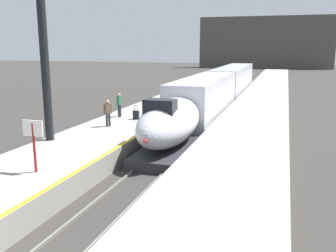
# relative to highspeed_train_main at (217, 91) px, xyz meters

# --- Properties ---
(platform_left) EXTENTS (4.80, 110.00, 1.05)m
(platform_left) POSITION_rel_highspeed_train_main_xyz_m (-4.05, -4.15, -1.39)
(platform_left) COLOR gray
(platform_left) RESTS_ON ground
(platform_right) EXTENTS (4.80, 110.00, 1.05)m
(platform_right) POSITION_rel_highspeed_train_main_xyz_m (4.05, -4.15, -1.39)
(platform_right) COLOR gray
(platform_right) RESTS_ON ground
(platform_left_safety_stripe) EXTENTS (0.20, 107.80, 0.01)m
(platform_left_safety_stripe) POSITION_rel_highspeed_train_main_xyz_m (-1.77, -4.15, -0.86)
(platform_left_safety_stripe) COLOR yellow
(platform_left_safety_stripe) RESTS_ON platform_left
(rail_main_left) EXTENTS (0.08, 110.00, 0.12)m
(rail_main_left) POSITION_rel_highspeed_train_main_xyz_m (-0.75, -1.40, -1.86)
(rail_main_left) COLOR slate
(rail_main_left) RESTS_ON ground
(rail_main_right) EXTENTS (0.08, 110.00, 0.12)m
(rail_main_right) POSITION_rel_highspeed_train_main_xyz_m (0.75, -1.40, -1.86)
(rail_main_right) COLOR slate
(rail_main_right) RESTS_ON ground
(highspeed_train_main) EXTENTS (2.92, 39.08, 3.60)m
(highspeed_train_main) POSITION_rel_highspeed_train_main_xyz_m (0.00, 0.00, 0.00)
(highspeed_train_main) COLOR silver
(highspeed_train_main) RESTS_ON ground
(station_column_mid) EXTENTS (4.00, 0.68, 10.35)m
(station_column_mid) POSITION_rel_highspeed_train_main_xyz_m (-5.90, -18.02, 5.27)
(station_column_mid) COLOR black
(station_column_mid) RESTS_ON platform_left
(passenger_near_edge) EXTENTS (0.29, 0.56, 1.69)m
(passenger_near_edge) POSITION_rel_highspeed_train_main_xyz_m (-5.13, -10.75, 0.12)
(passenger_near_edge) COLOR #23232D
(passenger_near_edge) RESTS_ON platform_left
(passenger_mid_platform) EXTENTS (0.42, 0.45, 1.69)m
(passenger_mid_platform) POSITION_rel_highspeed_train_main_xyz_m (-4.42, -13.98, 0.12)
(passenger_mid_platform) COLOR #23232D
(passenger_mid_platform) RESTS_ON platform_left
(rolling_suitcase) EXTENTS (0.40, 0.22, 0.98)m
(rolling_suitcase) POSITION_rel_highspeed_train_main_xyz_m (-3.65, -11.26, -0.56)
(rolling_suitcase) COLOR black
(rolling_suitcase) RESTS_ON platform_left
(departure_info_board) EXTENTS (0.90, 0.10, 2.12)m
(departure_info_board) POSITION_rel_highspeed_train_main_xyz_m (-3.30, -22.72, 0.64)
(departure_info_board) COLOR maroon
(departure_info_board) RESTS_ON platform_left
(terminus_back_wall) EXTENTS (36.00, 2.00, 14.00)m
(terminus_back_wall) POSITION_rel_highspeed_train_main_xyz_m (0.00, 73.10, 5.08)
(terminus_back_wall) COLOR #4C4742
(terminus_back_wall) RESTS_ON ground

